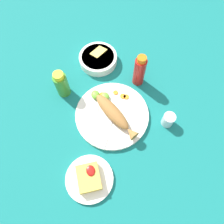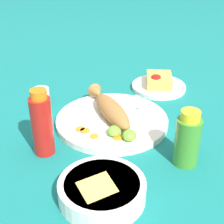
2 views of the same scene
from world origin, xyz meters
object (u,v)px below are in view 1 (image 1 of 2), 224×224
fork_far (98,127)px  main_plate (112,115)px  salt_cup (168,120)px  side_plate_fries (89,179)px  fork_near (108,131)px  hot_sauce_bottle_green (62,84)px  guacamole_bowl (98,59)px  hot_sauce_bottle_red (140,71)px  fried_fish (114,114)px

fork_far → main_plate: bearing=130.4°
main_plate → salt_cup: 0.24m
salt_cup → side_plate_fries: (-0.16, 0.37, -0.02)m
fork_near → hot_sauce_bottle_green: (0.24, 0.15, 0.05)m
guacamole_bowl → main_plate: bearing=-180.0°
main_plate → hot_sauce_bottle_green: hot_sauce_bottle_green is taller
hot_sauce_bottle_red → side_plate_fries: bearing=142.1°
hot_sauce_bottle_red → fork_far: bearing=130.0°
main_plate → salt_cup: bearing=-110.9°
main_plate → guacamole_bowl: guacamole_bowl is taller
fried_fish → hot_sauce_bottle_green: hot_sauce_bottle_green is taller
main_plate → fork_far: size_ratio=1.72×
fork_far → salt_cup: salt_cup is taller
fork_far → guacamole_bowl: bearing=176.6°
main_plate → side_plate_fries: (-0.24, 0.14, -0.00)m
hot_sauce_bottle_green → guacamole_bowl: bearing=-54.2°
fork_far → side_plate_fries: size_ratio=1.01×
main_plate → salt_cup: (-0.09, -0.22, 0.02)m
main_plate → side_plate_fries: 0.28m
fork_near → hot_sauce_bottle_green: bearing=-117.6°
fork_near → salt_cup: salt_cup is taller
hot_sauce_bottle_red → main_plate: bearing=133.0°
main_plate → hot_sauce_bottle_red: 0.23m
fried_fish → fork_near: (-0.06, 0.04, -0.02)m
salt_cup → fried_fish: bearing=71.8°
fried_fish → guacamole_bowl: bearing=-25.0°
hot_sauce_bottle_red → fork_near: bearing=139.0°
hot_sauce_bottle_red → side_plate_fries: (-0.39, 0.30, -0.07)m
fried_fish → hot_sauce_bottle_red: (0.16, -0.15, 0.04)m
fork_near → fork_far: 0.05m
fork_far → hot_sauce_bottle_red: hot_sauce_bottle_red is taller
fried_fish → hot_sauce_bottle_green: bearing=20.6°
fork_far → hot_sauce_bottle_green: (0.21, 0.12, 0.05)m
hot_sauce_bottle_green → salt_cup: hot_sauce_bottle_green is taller
main_plate → fork_near: 0.08m
main_plate → hot_sauce_bottle_red: hot_sauce_bottle_red is taller
guacamole_bowl → fork_far: bearing=168.4°
fork_far → side_plate_fries: (-0.20, 0.07, -0.01)m
fried_fish → salt_cup: bearing=-134.5°
fork_far → salt_cup: 0.30m
salt_cup → guacamole_bowl: (0.39, 0.22, -0.00)m
fork_far → guacamole_bowl: 0.35m
fork_near → salt_cup: (-0.01, -0.26, 0.01)m
main_plate → salt_cup: size_ratio=5.06×
salt_cup → guacamole_bowl: salt_cup is taller
hot_sauce_bottle_red → hot_sauce_bottle_green: size_ratio=1.22×
salt_cup → guacamole_bowl: bearing=30.0°
hot_sauce_bottle_green → salt_cup: size_ratio=2.25×
hot_sauce_bottle_green → salt_cup: (-0.25, -0.41, -0.04)m
side_plate_fries → fork_far: bearing=-20.4°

